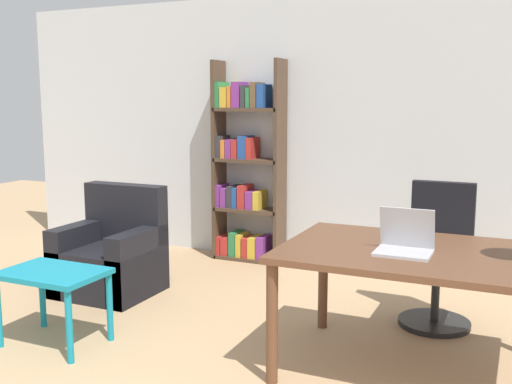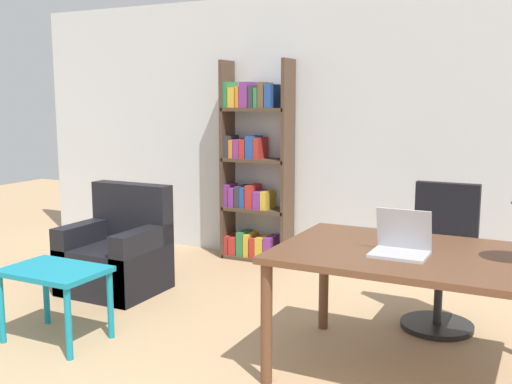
% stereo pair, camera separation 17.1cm
% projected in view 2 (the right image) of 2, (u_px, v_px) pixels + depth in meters
% --- Properties ---
extents(wall_back, '(8.00, 0.06, 2.70)m').
position_uv_depth(wall_back, '(368.00, 132.00, 5.76)').
color(wall_back, silver).
rests_on(wall_back, ground_plane).
extents(desk, '(1.63, 1.08, 0.77)m').
position_uv_depth(desk, '(417.00, 266.00, 3.54)').
color(desk, brown).
rests_on(desk, ground_plane).
extents(laptop, '(0.32, 0.26, 0.26)m').
position_uv_depth(laptop, '(401.00, 245.00, 3.47)').
color(laptop, '#B2B2B7').
rests_on(laptop, desk).
extents(office_chair, '(0.52, 0.52, 1.05)m').
position_uv_depth(office_chair, '(442.00, 263.00, 4.39)').
color(office_chair, black).
rests_on(office_chair, ground_plane).
extents(side_table_blue, '(0.68, 0.48, 0.52)m').
position_uv_depth(side_table_blue, '(55.00, 280.00, 4.12)').
color(side_table_blue, teal).
rests_on(side_table_blue, ground_plane).
extents(armchair, '(0.78, 0.69, 0.92)m').
position_uv_depth(armchair, '(117.00, 257.00, 5.23)').
color(armchair, black).
rests_on(armchair, ground_plane).
extents(bookshelf, '(0.73, 0.28, 2.06)m').
position_uv_depth(bookshelf, '(253.00, 172.00, 6.17)').
color(bookshelf, '#4C3828').
rests_on(bookshelf, ground_plane).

